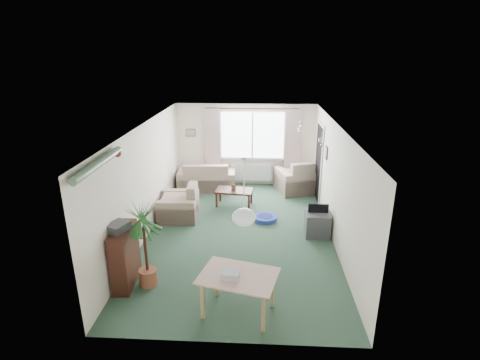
# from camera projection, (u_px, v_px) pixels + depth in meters

# --- Properties ---
(ground) EXTENTS (6.50, 6.50, 0.00)m
(ground) POSITION_uv_depth(u_px,v_px,m) (239.00, 234.00, 8.26)
(ground) COLOR #284332
(window) EXTENTS (1.80, 0.03, 1.30)m
(window) POSITION_uv_depth(u_px,v_px,m) (252.00, 135.00, 10.79)
(window) COLOR white
(curtain_rod) EXTENTS (2.60, 0.03, 0.03)m
(curtain_rod) POSITION_uv_depth(u_px,v_px,m) (253.00, 109.00, 10.46)
(curtain_rod) COLOR black
(curtain_left) EXTENTS (0.45, 0.08, 2.00)m
(curtain_left) POSITION_uv_depth(u_px,v_px,m) (213.00, 143.00, 10.83)
(curtain_left) COLOR beige
(curtain_right) EXTENTS (0.45, 0.08, 2.00)m
(curtain_right) POSITION_uv_depth(u_px,v_px,m) (292.00, 144.00, 10.71)
(curtain_right) COLOR beige
(radiator) EXTENTS (1.20, 0.10, 0.55)m
(radiator) POSITION_uv_depth(u_px,v_px,m) (252.00, 172.00, 11.12)
(radiator) COLOR white
(doorway) EXTENTS (0.03, 0.95, 2.00)m
(doorway) POSITION_uv_depth(u_px,v_px,m) (319.00, 163.00, 9.89)
(doorway) COLOR black
(pendant_lamp) EXTENTS (0.36, 0.36, 0.36)m
(pendant_lamp) POSITION_uv_depth(u_px,v_px,m) (244.00, 217.00, 5.59)
(pendant_lamp) COLOR white
(tinsel_garland) EXTENTS (1.60, 1.60, 0.12)m
(tinsel_garland) POSITION_uv_depth(u_px,v_px,m) (98.00, 164.00, 5.43)
(tinsel_garland) COLOR #196626
(bauble_cluster_a) EXTENTS (0.20, 0.20, 0.20)m
(bauble_cluster_a) POSITION_uv_depth(u_px,v_px,m) (300.00, 127.00, 8.30)
(bauble_cluster_a) COLOR silver
(bauble_cluster_b) EXTENTS (0.20, 0.20, 0.20)m
(bauble_cluster_b) POSITION_uv_depth(u_px,v_px,m) (322.00, 139.00, 7.15)
(bauble_cluster_b) COLOR silver
(wall_picture_back) EXTENTS (0.28, 0.03, 0.22)m
(wall_picture_back) POSITION_uv_depth(u_px,v_px,m) (191.00, 133.00, 10.87)
(wall_picture_back) COLOR brown
(wall_picture_right) EXTENTS (0.03, 0.24, 0.30)m
(wall_picture_right) POSITION_uv_depth(u_px,v_px,m) (326.00, 153.00, 8.77)
(wall_picture_right) COLOR brown
(sofa) EXTENTS (1.68, 0.98, 0.81)m
(sofa) POSITION_uv_depth(u_px,v_px,m) (207.00, 175.00, 10.77)
(sofa) COLOR beige
(sofa) RESTS_ON ground
(armchair_corner) EXTENTS (1.28, 1.25, 0.93)m
(armchair_corner) POSITION_uv_depth(u_px,v_px,m) (297.00, 175.00, 10.59)
(armchair_corner) COLOR beige
(armchair_corner) RESTS_ON ground
(armchair_left) EXTENTS (0.93, 0.98, 0.84)m
(armchair_left) POSITION_uv_depth(u_px,v_px,m) (178.00, 201.00, 8.91)
(armchair_left) COLOR beige
(armchair_left) RESTS_ON ground
(coffee_table) EXTENTS (1.00, 0.63, 0.42)m
(coffee_table) POSITION_uv_depth(u_px,v_px,m) (234.00, 197.00, 9.70)
(coffee_table) COLOR black
(coffee_table) RESTS_ON ground
(photo_frame) EXTENTS (0.12, 0.04, 0.16)m
(photo_frame) POSITION_uv_depth(u_px,v_px,m) (234.00, 187.00, 9.57)
(photo_frame) COLOR brown
(photo_frame) RESTS_ON coffee_table
(bookshelf) EXTENTS (0.33, 0.86, 1.04)m
(bookshelf) POSITION_uv_depth(u_px,v_px,m) (125.00, 257.00, 6.36)
(bookshelf) COLOR black
(bookshelf) RESTS_ON ground
(hifi_box) EXTENTS (0.40, 0.43, 0.14)m
(hifi_box) POSITION_uv_depth(u_px,v_px,m) (118.00, 227.00, 6.10)
(hifi_box) COLOR #37363B
(hifi_box) RESTS_ON bookshelf
(houseplant) EXTENTS (0.85, 0.85, 1.55)m
(houseplant) POSITION_uv_depth(u_px,v_px,m) (145.00, 244.00, 6.23)
(houseplant) COLOR #1B4F24
(houseplant) RESTS_ON ground
(dining_table) EXTENTS (1.17, 0.93, 0.65)m
(dining_table) POSITION_uv_depth(u_px,v_px,m) (238.00, 294.00, 5.69)
(dining_table) COLOR #A48459
(dining_table) RESTS_ON ground
(gift_box) EXTENTS (0.27, 0.20, 0.12)m
(gift_box) POSITION_uv_depth(u_px,v_px,m) (230.00, 276.00, 5.50)
(gift_box) COLOR #BABBC6
(gift_box) RESTS_ON dining_table
(tv_cube) EXTENTS (0.53, 0.58, 0.52)m
(tv_cube) POSITION_uv_depth(u_px,v_px,m) (317.00, 223.00, 8.15)
(tv_cube) COLOR #3B3B40
(tv_cube) RESTS_ON ground
(pet_bed) EXTENTS (0.71, 0.71, 0.11)m
(pet_bed) POSITION_uv_depth(u_px,v_px,m) (265.00, 218.00, 8.88)
(pet_bed) COLOR navy
(pet_bed) RESTS_ON ground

